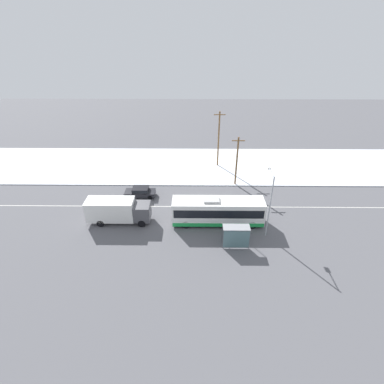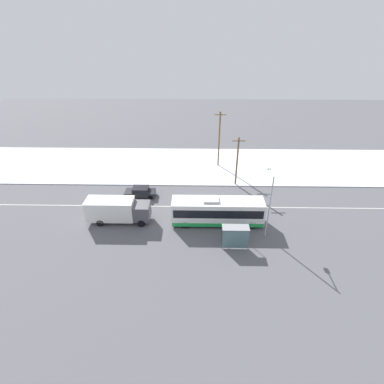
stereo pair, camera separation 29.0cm
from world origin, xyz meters
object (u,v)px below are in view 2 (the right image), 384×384
at_px(city_bus, 218,211).
at_px(sedan_car, 140,191).
at_px(pedestrian_at_stop, 231,230).
at_px(utility_pole_snowlot, 219,139).
at_px(bus_shelter, 236,234).
at_px(utility_pole_roadside, 237,161).
at_px(box_truck, 117,210).
at_px(streetlamp, 269,197).

bearing_deg(city_bus, sedan_car, 149.83).
distance_m(pedestrian_at_stop, utility_pole_snowlot, 19.24).
xyz_separation_m(city_bus, bus_shelter, (1.66, -4.38, 0.05)).
bearing_deg(pedestrian_at_stop, utility_pole_roadside, 81.48).
height_order(box_truck, utility_pole_snowlot, utility_pole_snowlot).
xyz_separation_m(pedestrian_at_stop, bus_shelter, (0.30, -1.63, 0.71)).
bearing_deg(bus_shelter, pedestrian_at_stop, 100.35).
height_order(bus_shelter, utility_pole_snowlot, utility_pole_snowlot).
xyz_separation_m(box_truck, bus_shelter, (13.60, -4.45, 0.01)).
bearing_deg(box_truck, bus_shelter, -18.11).
bearing_deg(city_bus, pedestrian_at_stop, -63.74).
xyz_separation_m(pedestrian_at_stop, utility_pole_snowlot, (-0.34, 18.87, 3.76)).
distance_m(box_truck, utility_pole_snowlot, 20.85).
xyz_separation_m(city_bus, utility_pole_roadside, (3.21, 9.57, 2.23)).
bearing_deg(bus_shelter, utility_pole_snowlot, 91.79).
bearing_deg(streetlamp, utility_pole_snowlot, 103.43).
relative_size(box_truck, utility_pole_roadside, 1.02).
bearing_deg(utility_pole_roadside, bus_shelter, -96.34).
distance_m(pedestrian_at_stop, bus_shelter, 1.80).
bearing_deg(utility_pole_snowlot, bus_shelter, -88.21).
xyz_separation_m(bus_shelter, utility_pole_snowlot, (-0.64, 20.49, 3.05)).
xyz_separation_m(streetlamp, utility_pole_roadside, (-2.10, 11.43, -0.92)).
height_order(sedan_car, utility_pole_snowlot, utility_pole_snowlot).
bearing_deg(sedan_car, utility_pole_snowlot, -137.85).
distance_m(utility_pole_roadside, utility_pole_snowlot, 6.96).
height_order(box_truck, utility_pole_roadside, utility_pole_roadside).
relative_size(bus_shelter, utility_pole_roadside, 0.39).
xyz_separation_m(sedan_car, pedestrian_at_stop, (11.58, -8.70, 0.19)).
bearing_deg(pedestrian_at_stop, sedan_car, 143.09).
xyz_separation_m(pedestrian_at_stop, utility_pole_roadside, (1.85, 12.32, 2.89)).
xyz_separation_m(box_truck, streetlamp, (17.25, -1.92, 3.11)).
xyz_separation_m(city_bus, pedestrian_at_stop, (1.36, -2.76, -0.66)).
xyz_separation_m(box_truck, utility_pole_snowlot, (12.96, 16.05, 3.06)).
height_order(streetlamp, utility_pole_snowlot, utility_pole_snowlot).
height_order(city_bus, utility_pole_snowlot, utility_pole_snowlot).
bearing_deg(utility_pole_snowlot, streetlamp, -76.57).
xyz_separation_m(city_bus, utility_pole_snowlot, (1.02, 16.11, 3.10)).
bearing_deg(city_bus, streetlamp, -19.31).
height_order(bus_shelter, utility_pole_roadside, utility_pole_roadside).
height_order(city_bus, pedestrian_at_stop, city_bus).
height_order(pedestrian_at_stop, utility_pole_roadside, utility_pole_roadside).
bearing_deg(streetlamp, sedan_car, 153.33).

